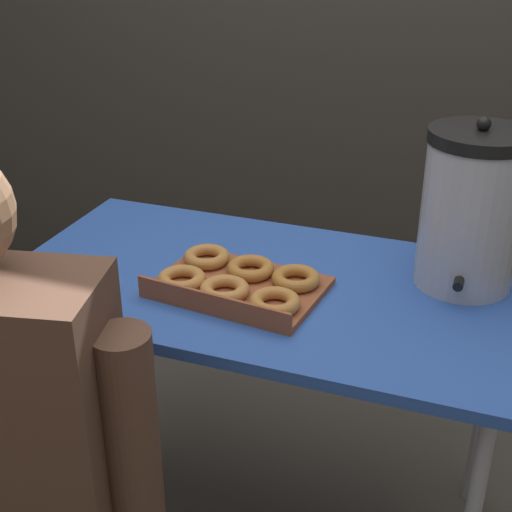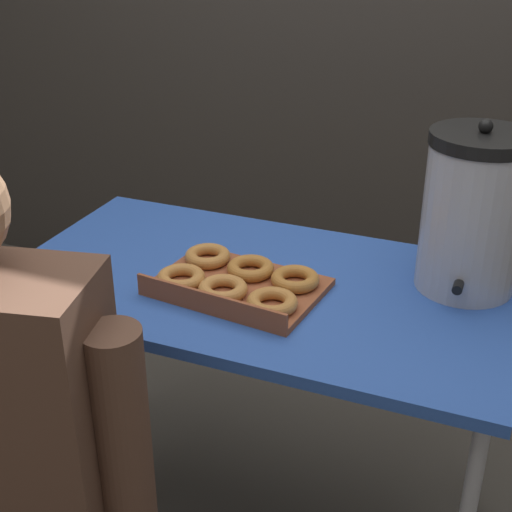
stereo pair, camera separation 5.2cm
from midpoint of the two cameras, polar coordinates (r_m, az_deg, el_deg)
name	(u,v)px [view 2 (the right image)]	position (r m, az deg, el deg)	size (l,w,h in m)	color
back_wall	(391,0)	(2.68, 11.29, 19.42)	(6.00, 0.11, 2.50)	#38332D
folding_table	(259,302)	(1.71, 1.13, -3.67)	(1.19, 0.66, 0.76)	#2D56B2
donut_box	(237,282)	(1.62, -0.60, -2.11)	(0.40, 0.30, 0.05)	brown
coffee_urn	(473,213)	(1.65, 17.84, 3.33)	(0.23, 0.26, 0.39)	#B7B7BC
cell_phone	(58,268)	(1.77, -14.73, -0.94)	(0.13, 0.17, 0.01)	#2D334C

